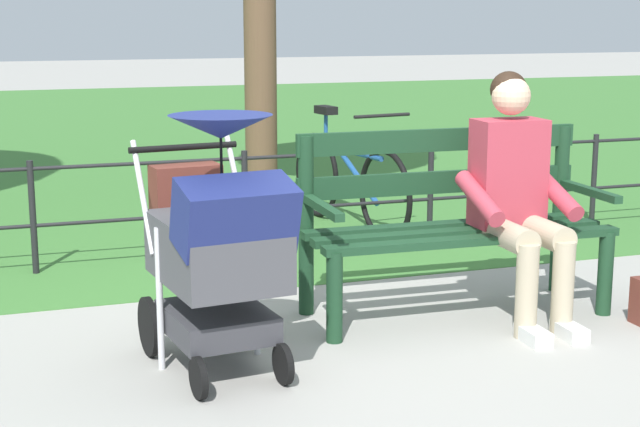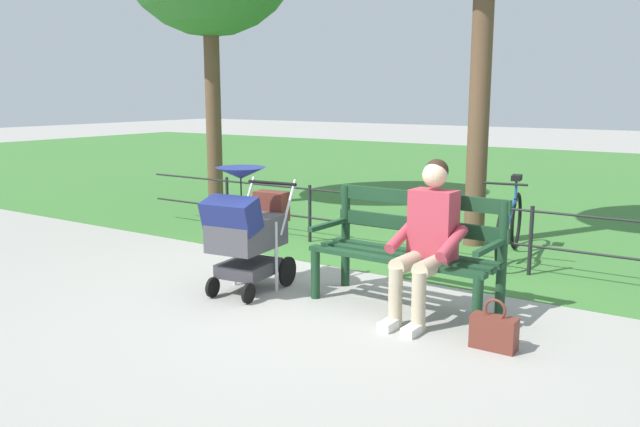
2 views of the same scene
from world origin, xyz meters
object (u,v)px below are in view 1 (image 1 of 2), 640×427
Objects in this scene: bicycle at (348,180)px; park_bench at (451,214)px; stroller at (217,241)px; person_on_bench at (518,190)px.

park_bench is at bearing 84.37° from bicycle.
stroller reaches higher than park_bench.
bicycle is at bearing -88.56° from person_on_bench.
stroller is at bearing 58.31° from bicycle.
person_on_bench reaches higher than stroller.
stroller reaches higher than bicycle.
bicycle is (0.06, -2.29, -0.31)m from person_on_bench.
person_on_bench is at bearing 139.58° from park_bench.
bicycle is (-0.20, -2.07, -0.16)m from park_bench.
park_bench is at bearing -40.42° from person_on_bench.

